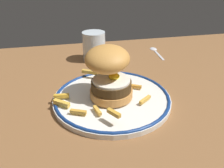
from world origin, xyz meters
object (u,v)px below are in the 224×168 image
Objects in this scene: dinner_plate at (112,98)px; spoon at (155,50)px; water_glass at (94,48)px; burger at (109,72)px.

dinner_plate reaches higher than spoon.
water_glass is at bearing 90.44° from dinner_plate.
burger is 39.57cm from spoon.
burger is 1.03× the size of spoon.
dinner_plate is at bearing -89.56° from water_glass.
water_glass is 0.71× the size of spoon.
water_glass reaches higher than spoon.
burger is 26.77cm from water_glass.
burger is at bearing -90.80° from water_glass.
water_glass is 24.20cm from spoon.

